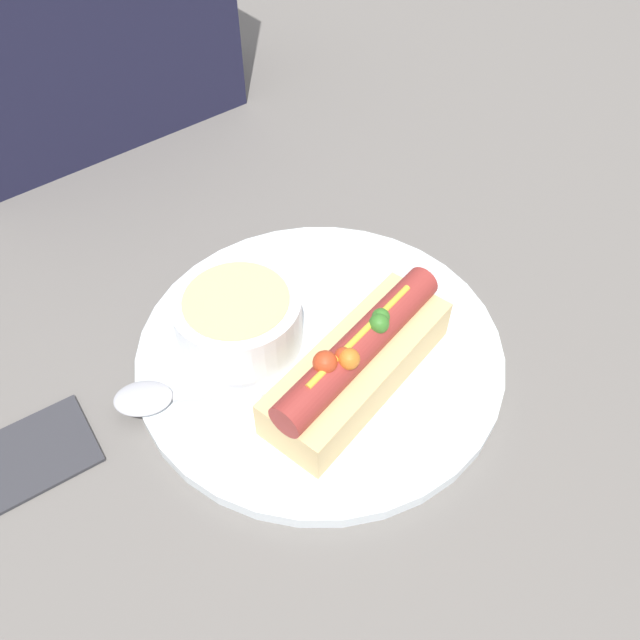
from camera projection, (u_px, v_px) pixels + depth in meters
name	position (u px, v px, depth m)	size (l,w,h in m)	color
ground_plane	(320.00, 355.00, 0.51)	(4.00, 4.00, 0.00)	slate
dinner_plate	(320.00, 350.00, 0.51)	(0.30, 0.30, 0.01)	white
hot_dog	(361.00, 359.00, 0.46)	(0.18, 0.09, 0.07)	#E5C17F
soup_bowl	(239.00, 318.00, 0.49)	(0.10, 0.10, 0.05)	white
spoon	(167.00, 397.00, 0.47)	(0.15, 0.11, 0.01)	#B7B7BC
napkin	(6.00, 466.00, 0.44)	(0.13, 0.08, 0.01)	#333338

